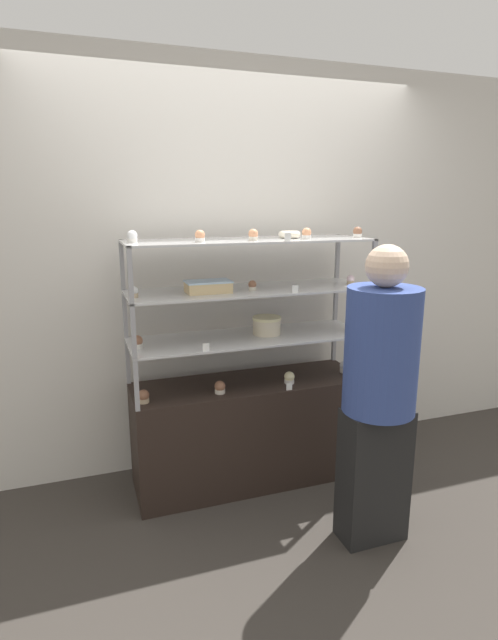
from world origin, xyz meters
TOP-DOWN VIEW (x-y plane):
  - ground_plane at (0.00, 0.00)m, footprint 20.00×20.00m
  - back_wall at (0.00, 0.38)m, footprint 8.00×0.05m
  - display_base at (0.00, 0.00)m, footprint 1.43×0.46m
  - display_riser_lower at (0.00, 0.00)m, footprint 1.43×0.46m
  - display_riser_middle at (0.00, 0.00)m, footprint 1.43×0.46m
  - display_riser_upper at (0.00, 0.00)m, footprint 1.43×0.46m
  - layer_cake_centerpiece at (0.12, 0.01)m, footprint 0.18×0.18m
  - sheet_cake_frosted at (-0.26, -0.03)m, footprint 0.25×0.15m
  - cupcake_0 at (-0.66, -0.12)m, footprint 0.06×0.06m
  - cupcake_1 at (-0.22, -0.12)m, footprint 0.06×0.06m
  - cupcake_2 at (0.22, -0.10)m, footprint 0.06×0.06m
  - cupcake_3 at (0.64, -0.03)m, footprint 0.06×0.06m
  - price_tag_0 at (0.18, -0.21)m, footprint 0.04×0.00m
  - cupcake_4 at (-0.66, -0.03)m, footprint 0.06×0.06m
  - cupcake_5 at (0.65, -0.08)m, footprint 0.06×0.06m
  - price_tag_1 at (-0.32, -0.21)m, footprint 0.04×0.00m
  - cupcake_6 at (-0.67, -0.05)m, footprint 0.05×0.05m
  - cupcake_7 at (0.00, -0.06)m, footprint 0.05×0.05m
  - cupcake_8 at (0.65, -0.05)m, footprint 0.05×0.05m
  - price_tag_2 at (0.20, -0.21)m, footprint 0.04×0.00m
  - cupcake_9 at (-0.66, -0.04)m, footprint 0.05×0.05m
  - cupcake_10 at (-0.31, -0.11)m, footprint 0.05×0.05m
  - cupcake_11 at (-0.01, -0.11)m, footprint 0.05×0.05m
  - cupcake_12 at (0.32, -0.10)m, footprint 0.05×0.05m
  - cupcake_13 at (0.66, -0.09)m, footprint 0.05×0.05m
  - price_tag_3 at (0.15, -0.21)m, footprint 0.04×0.00m
  - donut_glazed at (0.26, 0.01)m, footprint 0.13×0.13m
  - customer_figure at (0.42, -0.76)m, footprint 0.36×0.36m

SIDE VIEW (x-z plane):
  - ground_plane at x=0.00m, z-range 0.00..0.00m
  - display_base at x=0.00m, z-range 0.00..0.65m
  - price_tag_0 at x=0.18m, z-range 0.65..0.70m
  - cupcake_0 at x=-0.66m, z-range 0.65..0.72m
  - cupcake_1 at x=-0.22m, z-range 0.65..0.72m
  - cupcake_2 at x=0.22m, z-range 0.65..0.72m
  - cupcake_3 at x=0.64m, z-range 0.65..0.72m
  - customer_figure at x=0.42m, z-range 0.05..1.59m
  - display_riser_lower at x=0.00m, z-range 0.78..1.07m
  - price_tag_1 at x=-0.32m, z-range 0.94..0.99m
  - cupcake_4 at x=-0.66m, z-range 0.94..1.01m
  - cupcake_5 at x=0.65m, z-range 0.94..1.01m
  - layer_cake_centerpiece at x=0.12m, z-range 0.94..1.05m
  - display_riser_middle at x=0.00m, z-range 1.07..1.36m
  - price_tag_2 at x=0.20m, z-range 1.23..1.28m
  - cupcake_6 at x=-0.67m, z-range 1.23..1.29m
  - cupcake_7 at x=0.00m, z-range 1.23..1.29m
  - cupcake_8 at x=0.65m, z-range 1.23..1.29m
  - sheet_cake_frosted at x=-0.26m, z-range 1.23..1.30m
  - back_wall at x=0.00m, z-range 0.00..2.60m
  - display_riser_upper at x=0.00m, z-range 1.36..1.65m
  - donut_glazed at x=0.26m, z-range 1.52..1.56m
  - price_tag_3 at x=0.15m, z-range 1.52..1.57m
  - cupcake_9 at x=-0.66m, z-range 1.52..1.58m
  - cupcake_10 at x=-0.31m, z-range 1.52..1.58m
  - cupcake_11 at x=-0.01m, z-range 1.52..1.58m
  - cupcake_12 at x=0.32m, z-range 1.52..1.58m
  - cupcake_13 at x=0.66m, z-range 1.52..1.58m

